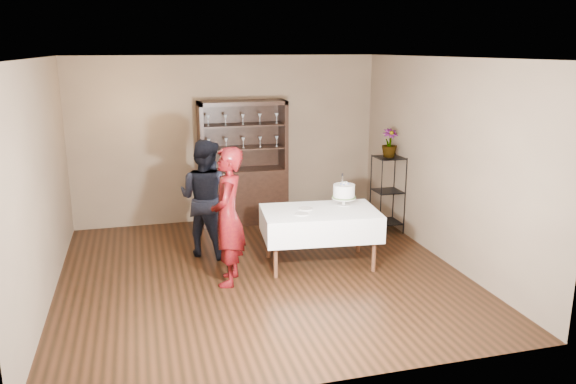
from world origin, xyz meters
name	(u,v)px	position (x,y,z in m)	size (l,w,h in m)	color
floor	(262,274)	(0.00, 0.00, 0.00)	(5.00, 5.00, 0.00)	black
ceiling	(259,58)	(0.00, 0.00, 2.70)	(5.00, 5.00, 0.00)	silver
back_wall	(228,140)	(0.00, 2.50, 1.35)	(5.00, 0.02, 2.70)	brown
wall_left	(41,184)	(-2.50, 0.00, 1.35)	(0.02, 5.00, 2.70)	brown
wall_right	(443,161)	(2.50, 0.00, 1.35)	(0.02, 5.00, 2.70)	brown
china_hutch	(243,183)	(0.20, 2.25, 0.66)	(1.40, 0.48, 2.00)	black
plant_etagere	(388,191)	(2.28, 1.20, 0.65)	(0.42, 0.42, 1.20)	black
cake_table	(320,223)	(0.82, 0.14, 0.57)	(1.59, 1.07, 0.75)	white
woman	(228,217)	(-0.44, -0.15, 0.85)	(0.62, 0.41, 1.69)	#36040E
man	(205,198)	(-0.58, 0.91, 0.81)	(0.79, 0.62, 1.63)	black
cake	(344,192)	(1.21, 0.30, 0.93)	(0.35, 0.35, 0.45)	silver
plate_near	(302,214)	(0.53, 0.01, 0.76)	(0.18, 0.18, 0.01)	silver
plate_far	(306,209)	(0.65, 0.23, 0.76)	(0.19, 0.19, 0.01)	silver
potted_plant	(390,143)	(2.28, 1.21, 1.40)	(0.24, 0.24, 0.43)	#4F6E34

